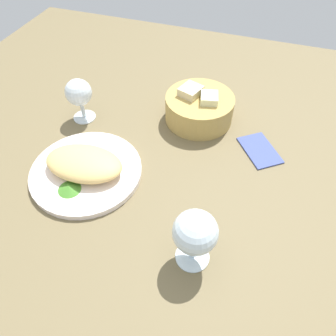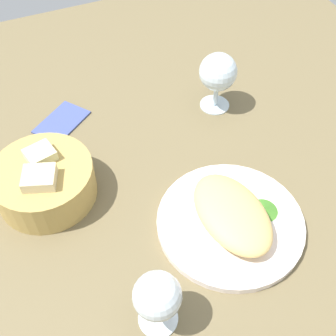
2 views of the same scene
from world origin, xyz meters
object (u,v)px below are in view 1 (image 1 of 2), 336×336
object	(u,v)px
wine_glass_far	(79,94)
folded_napkin	(260,150)
bread_basket	(199,108)
wine_glass_near	(195,234)
plate	(86,171)

from	to	relation	value
wine_glass_far	folded_napkin	bearing A→B (deg)	2.88
bread_basket	wine_glass_near	bearing A→B (deg)	-76.54
wine_glass_near	folded_napkin	distance (cm)	33.74
bread_basket	folded_napkin	distance (cm)	18.92
bread_basket	folded_napkin	size ratio (longest dim) A/B	1.60
plate	folded_napkin	world-z (taller)	plate
plate	bread_basket	distance (cm)	32.95
plate	bread_basket	bearing A→B (deg)	54.72
folded_napkin	wine_glass_far	bearing A→B (deg)	56.25
folded_napkin	wine_glass_near	bearing A→B (deg)	129.17
wine_glass_near	wine_glass_far	world-z (taller)	wine_glass_near
plate	wine_glass_near	bearing A→B (deg)	-22.86
bread_basket	wine_glass_far	xyz separation A→B (cm)	(-29.03, -9.25, 3.80)
bread_basket	folded_napkin	bearing A→B (deg)	-21.80
plate	wine_glass_near	size ratio (longest dim) A/B	1.95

